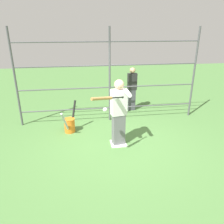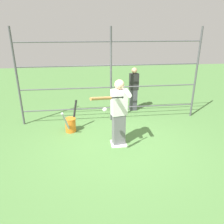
{
  "view_description": "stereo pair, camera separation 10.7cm",
  "coord_description": "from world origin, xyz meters",
  "px_view_note": "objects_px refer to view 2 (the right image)",
  "views": [
    {
      "loc": [
        0.91,
        4.92,
        2.85
      ],
      "look_at": [
        0.2,
        0.21,
        0.98
      ],
      "focal_mm": 35.0,
      "sensor_mm": 36.0,
      "label": 1
    },
    {
      "loc": [
        0.8,
        4.94,
        2.85
      ],
      "look_at": [
        0.2,
        0.21,
        0.98
      ],
      "focal_mm": 35.0,
      "sensor_mm": 36.0,
      "label": 2
    }
  ],
  "objects_px": {
    "softball_in_flight": "(105,110)",
    "bat_bucket": "(71,124)",
    "batter": "(119,111)",
    "bystander_behind_fence": "(134,89)",
    "baseball_bat_swinging": "(104,98)"
  },
  "relations": [
    {
      "from": "bat_bucket",
      "to": "bystander_behind_fence",
      "type": "xyz_separation_m",
      "value": [
        -2.17,
        -1.51,
        0.57
      ]
    },
    {
      "from": "softball_in_flight",
      "to": "bat_bucket",
      "type": "height_order",
      "value": "softball_in_flight"
    },
    {
      "from": "baseball_bat_swinging",
      "to": "softball_in_flight",
      "type": "xyz_separation_m",
      "value": [
        -0.04,
        -0.27,
        -0.35
      ]
    },
    {
      "from": "batter",
      "to": "baseball_bat_swinging",
      "type": "bearing_deg",
      "value": 60.49
    },
    {
      "from": "baseball_bat_swinging",
      "to": "bystander_behind_fence",
      "type": "height_order",
      "value": "baseball_bat_swinging"
    },
    {
      "from": "batter",
      "to": "bat_bucket",
      "type": "height_order",
      "value": "batter"
    },
    {
      "from": "softball_in_flight",
      "to": "bystander_behind_fence",
      "type": "relative_size",
      "value": 0.06
    },
    {
      "from": "bat_bucket",
      "to": "softball_in_flight",
      "type": "bearing_deg",
      "value": 121.73
    },
    {
      "from": "batter",
      "to": "softball_in_flight",
      "type": "height_order",
      "value": "batter"
    },
    {
      "from": "batter",
      "to": "bystander_behind_fence",
      "type": "bearing_deg",
      "value": -110.63
    },
    {
      "from": "softball_in_flight",
      "to": "baseball_bat_swinging",
      "type": "bearing_deg",
      "value": 82.41
    },
    {
      "from": "batter",
      "to": "baseball_bat_swinging",
      "type": "relative_size",
      "value": 2.25
    },
    {
      "from": "batter",
      "to": "baseball_bat_swinging",
      "type": "distance_m",
      "value": 1.06
    },
    {
      "from": "bystander_behind_fence",
      "to": "bat_bucket",
      "type": "bearing_deg",
      "value": 34.8
    },
    {
      "from": "baseball_bat_swinging",
      "to": "bystander_behind_fence",
      "type": "distance_m",
      "value": 3.53
    }
  ]
}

